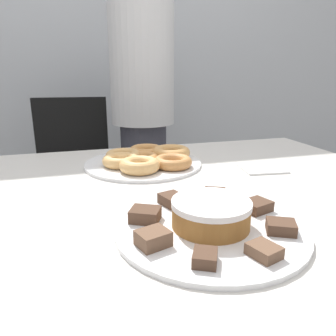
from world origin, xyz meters
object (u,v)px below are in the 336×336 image
(napkin, at_px, (263,169))
(plate_donuts, at_px, (143,164))
(frosted_cake, at_px, (211,213))
(plate_cake, at_px, (210,228))
(person_standing, at_px, (143,114))
(office_chair_left, at_px, (73,188))

(napkin, bearing_deg, plate_donuts, 155.46)
(frosted_cake, xyz_separation_m, napkin, (0.33, 0.34, -0.03))
(plate_donuts, xyz_separation_m, napkin, (0.36, -0.16, -0.00))
(plate_cake, bearing_deg, plate_donuts, 93.31)
(person_standing, xyz_separation_m, napkin, (0.21, -0.85, -0.08))
(plate_donuts, xyz_separation_m, frosted_cake, (0.03, -0.51, 0.03))
(plate_cake, bearing_deg, frosted_cake, 90.00)
(plate_cake, relative_size, frosted_cake, 2.42)
(plate_donuts, bearing_deg, office_chair_left, 109.26)
(office_chair_left, relative_size, plate_donuts, 2.29)
(office_chair_left, distance_m, plate_cake, 1.27)
(plate_donuts, height_order, frosted_cake, frosted_cake)
(office_chair_left, height_order, frosted_cake, office_chair_left)
(person_standing, xyz_separation_m, office_chair_left, (-0.39, 0.01, -0.39))
(person_standing, relative_size, plate_cake, 4.05)
(person_standing, bearing_deg, office_chair_left, 178.03)
(plate_donuts, relative_size, frosted_cake, 2.49)
(plate_cake, bearing_deg, person_standing, 84.34)
(napkin, bearing_deg, plate_cake, -134.08)
(office_chair_left, bearing_deg, napkin, -49.16)
(frosted_cake, bearing_deg, person_standing, 84.34)
(office_chair_left, height_order, napkin, office_chair_left)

